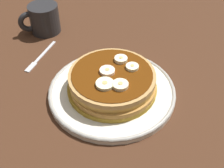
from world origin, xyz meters
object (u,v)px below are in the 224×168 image
banana_slice_1 (122,85)px  banana_slice_3 (132,67)px  coffee_mug (43,19)px  fork (40,57)px  plate (112,91)px  banana_slice_2 (121,59)px  banana_slice_4 (105,84)px  banana_slice_0 (107,71)px  pancake_stack (111,82)px

banana_slice_1 → banana_slice_3: banana_slice_1 is taller
coffee_mug → fork: (4.07, 11.54, -3.67)cm
banana_slice_1 → banana_slice_3: size_ratio=1.18×
plate → banana_slice_3: (-4.45, -0.07, 4.99)cm
banana_slice_3 → banana_slice_2: bearing=-70.2°
banana_slice_2 → banana_slice_3: bearing=109.8°
banana_slice_4 → banana_slice_3: bearing=-159.0°
banana_slice_3 → coffee_mug: size_ratio=0.24×
banana_slice_2 → banana_slice_0: bearing=30.1°
plate → banana_slice_3: banana_slice_3 is taller
banana_slice_0 → banana_slice_2: (-4.04, -2.34, 0.06)cm
plate → fork: plate is taller
plate → coffee_mug: size_ratio=2.44×
banana_slice_1 → banana_slice_4: bearing=-25.8°
banana_slice_3 → banana_slice_1: bearing=45.0°
banana_slice_0 → coffee_mug: coffee_mug is taller
banana_slice_0 → fork: (10.81, -17.35, -5.53)cm
banana_slice_0 → coffee_mug: bearing=-76.9°
plate → pancake_stack: bearing=29.7°
plate → banana_slice_1: banana_slice_1 is taller
banana_slice_2 → coffee_mug: bearing=-67.9°
pancake_stack → banana_slice_4: size_ratio=5.36×
banana_slice_2 → banana_slice_4: size_ratio=0.78×
plate → coffee_mug: (7.43, -29.69, 3.12)cm
plate → pancake_stack: (0.15, 0.09, 2.55)cm
pancake_stack → fork: 21.70cm
banana_slice_0 → pancake_stack: bearing=121.8°
banana_slice_1 → fork: 25.76cm
banana_slice_0 → banana_slice_2: size_ratio=1.12×
banana_slice_0 → banana_slice_1: 4.94cm
banana_slice_0 → banana_slice_1: (-1.04, 4.83, 0.06)cm
banana_slice_0 → banana_slice_4: bearing=61.4°
pancake_stack → banana_slice_3: 5.21cm
pancake_stack → banana_slice_2: bearing=-137.3°
banana_slice_3 → banana_slice_4: size_ratio=0.75×
pancake_stack → banana_slice_4: bearing=46.5°
banana_slice_0 → plate: bearing=131.3°
banana_slice_3 → fork: size_ratio=0.26×
coffee_mug → fork: size_ratio=1.08×
plate → banana_slice_0: banana_slice_0 is taller
plate → banana_slice_1: bearing=94.9°
banana_slice_1 → plate: bearing=-85.1°
plate → banana_slice_0: (0.70, -0.80, 4.99)cm
banana_slice_0 → banana_slice_1: banana_slice_1 is taller
pancake_stack → banana_slice_3: banana_slice_3 is taller
banana_slice_3 → coffee_mug: coffee_mug is taller
pancake_stack → banana_slice_4: banana_slice_4 is taller
banana_slice_0 → banana_slice_3: size_ratio=1.17×
banana_slice_0 → banana_slice_4: 3.90cm
banana_slice_0 → banana_slice_3: 5.20cm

